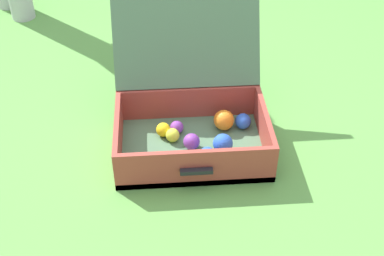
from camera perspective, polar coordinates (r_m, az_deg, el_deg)
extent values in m
plane|color=#569342|center=(1.90, -1.98, -3.64)|extent=(16.00, 16.00, 0.00)
cube|color=#4C7051|center=(1.94, 0.00, -2.18)|extent=(0.55, 0.38, 0.03)
cube|color=#9E3D33|center=(1.90, -8.04, -1.08)|extent=(0.02, 0.38, 0.15)
cube|color=#9E3D33|center=(1.93, 7.91, -0.32)|extent=(0.02, 0.38, 0.15)
cube|color=#9E3D33|center=(1.76, 0.44, -4.43)|extent=(0.51, 0.02, 0.15)
cube|color=#9E3D33|center=(2.04, -0.38, 2.51)|extent=(0.51, 0.02, 0.15)
cube|color=#4C7051|center=(1.98, -0.61, 9.85)|extent=(0.55, 0.19, 0.34)
cube|color=black|center=(1.74, 0.49, -4.76)|extent=(0.11, 0.02, 0.02)
sphere|color=purple|center=(1.90, -0.05, -1.49)|extent=(0.06, 0.06, 0.06)
sphere|color=purple|center=(1.97, -1.67, 0.09)|extent=(0.05, 0.05, 0.05)
sphere|color=blue|center=(1.84, 1.68, -2.98)|extent=(0.06, 0.06, 0.06)
sphere|color=yellow|center=(1.96, -3.15, -0.18)|extent=(0.05, 0.05, 0.05)
sphere|color=orange|center=(1.99, 3.50, 0.88)|extent=(0.08, 0.08, 0.08)
sphere|color=blue|center=(1.88, 3.39, -1.70)|extent=(0.07, 0.07, 0.07)
sphere|color=#CCDB38|center=(1.93, -2.03, -0.78)|extent=(0.05, 0.05, 0.05)
sphere|color=yellow|center=(1.86, 6.58, -3.01)|extent=(0.05, 0.05, 0.05)
sphere|color=blue|center=(2.00, 5.58, 0.75)|extent=(0.06, 0.06, 0.06)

